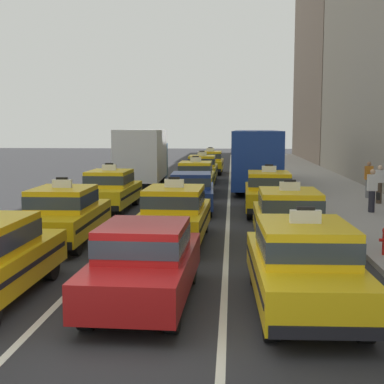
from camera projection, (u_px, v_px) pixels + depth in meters
name	position (u px, v px, depth m)	size (l,w,h in m)	color
ground_plane	(113.00, 356.00, 7.91)	(160.00, 160.00, 0.00)	#2B2B2D
lane_stripe_left_center	(168.00, 193.00, 27.83)	(0.14, 80.00, 0.01)	silver
lane_stripe_center_right	(229.00, 193.00, 27.59)	(0.14, 80.00, 0.01)	silver
sidewalk_curb	(363.00, 207.00, 22.21)	(4.00, 90.00, 0.15)	#9E9993
taxi_left_second	(64.00, 214.00, 15.57)	(1.89, 4.59, 1.96)	black
taxi_left_third	(110.00, 189.00, 21.80)	(1.87, 4.58, 1.96)	black
box_truck_left_fourth	(143.00, 156.00, 30.04)	(2.45, 7.02, 3.27)	black
sedan_center_nearest	(145.00, 261.00, 10.17)	(1.86, 4.34, 1.58)	black
taxi_center_second	(175.00, 213.00, 15.64)	(1.92, 4.60, 1.96)	black
sedan_center_third	(191.00, 191.00, 21.52)	(1.92, 4.36, 1.58)	black
taxi_center_fourth	(196.00, 177.00, 27.25)	(1.83, 4.56, 1.96)	black
taxi_center_fifth	(202.00, 168.00, 33.36)	(1.82, 4.56, 1.96)	black
taxi_center_sixth	(210.00, 162.00, 39.36)	(1.86, 4.58, 1.96)	black
taxi_right_nearest	(303.00, 264.00, 9.84)	(1.95, 4.61, 1.96)	black
taxi_right_second	(289.00, 218.00, 14.87)	(1.83, 4.57, 1.96)	black
taxi_right_third	(268.00, 192.00, 21.01)	(1.91, 4.59, 1.96)	black
bus_right_fourth	(256.00, 155.00, 30.55)	(2.79, 11.26, 3.22)	black
pedestrian_near_crosswalk	(369.00, 179.00, 24.62)	(0.36, 0.24, 1.68)	slate
pedestrian_by_storefront	(379.00, 184.00, 22.79)	(0.47, 0.24, 1.65)	#473828
pedestrian_trailing	(372.00, 191.00, 20.41)	(0.47, 0.24, 1.66)	#23232D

